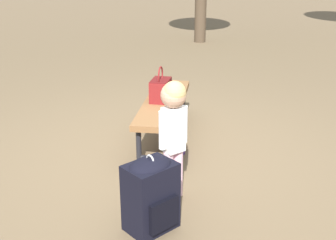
# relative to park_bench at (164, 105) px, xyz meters

# --- Properties ---
(ground_plane) EXTENTS (40.00, 40.00, 0.00)m
(ground_plane) POSITION_rel_park_bench_xyz_m (0.45, 0.07, -0.39)
(ground_plane) COLOR brown
(ground_plane) RESTS_ON ground
(park_bench) EXTENTS (1.62, 0.50, 0.45)m
(park_bench) POSITION_rel_park_bench_xyz_m (0.00, 0.00, 0.00)
(park_bench) COLOR brown
(park_bench) RESTS_ON ground
(handbag) EXTENTS (0.32, 0.18, 0.37)m
(handbag) POSITION_rel_park_bench_xyz_m (0.02, -0.03, 0.18)
(handbag) COLOR maroon
(handbag) RESTS_ON park_bench
(child_standing) EXTENTS (0.22, 0.20, 1.00)m
(child_standing) POSITION_rel_park_bench_xyz_m (1.19, 0.33, 0.27)
(child_standing) COLOR #E5B2C6
(child_standing) RESTS_ON ground
(backpack_large) EXTENTS (0.43, 0.42, 0.59)m
(backpack_large) POSITION_rel_park_bench_xyz_m (1.65, 0.25, -0.10)
(backpack_large) COLOR black
(backpack_large) RESTS_ON ground
(backpack_small) EXTENTS (0.18, 0.20, 0.30)m
(backpack_small) POSITION_rel_park_bench_xyz_m (0.38, 0.19, -0.24)
(backpack_small) COLOR #4C2D66
(backpack_small) RESTS_ON ground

